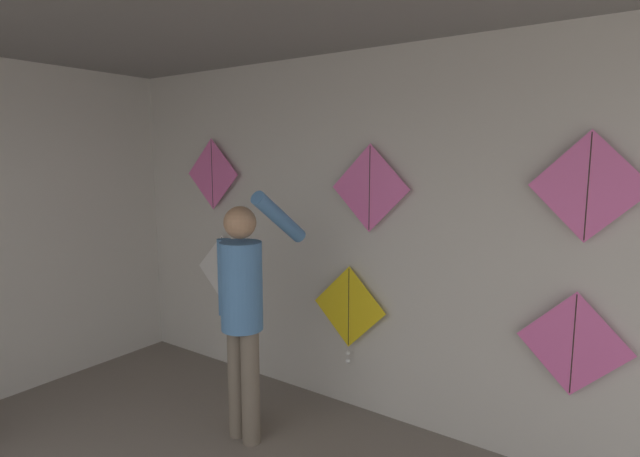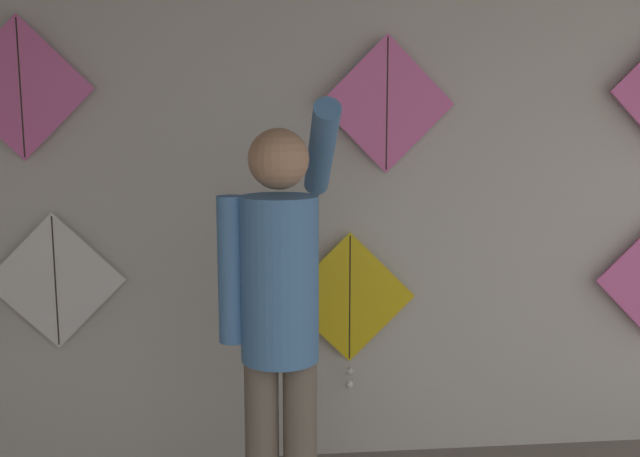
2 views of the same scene
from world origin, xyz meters
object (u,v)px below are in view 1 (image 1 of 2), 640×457
at_px(shopkeeper, 243,302).
at_px(kite_2, 573,344).
at_px(kite_0, 223,269).
at_px(kite_5, 588,187).
at_px(kite_1, 349,310).
at_px(kite_4, 370,188).
at_px(kite_3, 212,174).

height_order(shopkeeper, kite_2, shopkeeper).
height_order(kite_0, kite_5, kite_5).
relative_size(kite_1, kite_5, 1.21).
distance_m(kite_4, kite_5, 1.43).
bearing_deg(kite_3, kite_1, -0.02).
distance_m(shopkeeper, kite_1, 0.90).
distance_m(kite_1, kite_4, 0.98).
height_order(kite_4, kite_5, kite_5).
height_order(kite_2, kite_4, kite_4).
height_order(shopkeeper, kite_4, kite_4).
xyz_separation_m(kite_1, kite_3, (-1.50, 0.00, 1.03)).
bearing_deg(kite_1, shopkeeper, -115.43).
distance_m(shopkeeper, kite_2, 2.12).
height_order(kite_1, kite_4, kite_4).
bearing_deg(shopkeeper, kite_1, 70.26).
bearing_deg(kite_1, kite_5, 0.02).
distance_m(kite_2, kite_5, 0.95).
relative_size(kite_2, kite_4, 1.00).
bearing_deg(kite_3, kite_0, 0.00).
xyz_separation_m(kite_4, kite_5, (1.43, 0.00, 0.06)).
bearing_deg(kite_4, kite_2, 0.00).
bearing_deg(kite_0, kite_5, 0.00).
bearing_deg(kite_3, kite_2, 0.00).
xyz_separation_m(kite_1, kite_2, (1.59, 0.00, 0.07)).
xyz_separation_m(kite_1, kite_5, (1.61, 0.00, 1.02)).
relative_size(kite_0, kite_5, 1.00).
height_order(shopkeeper, kite_5, kite_5).
bearing_deg(kite_0, kite_1, -0.02).
bearing_deg(kite_5, kite_0, 180.00).
relative_size(shopkeeper, kite_0, 2.76).
distance_m(shopkeeper, kite_3, 1.61).
bearing_deg(shopkeeper, kite_0, 148.01).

